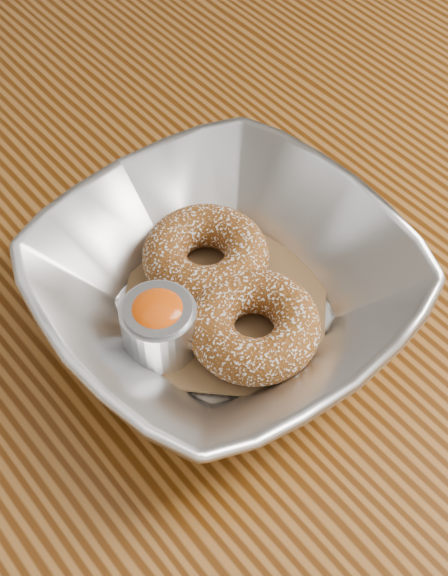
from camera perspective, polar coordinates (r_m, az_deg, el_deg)
ground_plane at (r=1.30m, az=0.82°, el=-17.83°), size 4.00×4.00×0.00m
table at (r=0.72m, az=1.40°, el=0.16°), size 1.20×0.80×0.75m
serving_bowl at (r=0.56m, az=0.00°, el=0.06°), size 0.25×0.25×0.06m
parchment at (r=0.58m, az=0.00°, el=-1.29°), size 0.21×0.21×0.00m
donut_back at (r=0.58m, az=-1.31°, el=2.30°), size 0.11×0.11×0.03m
donut_front at (r=0.54m, az=2.14°, el=-2.69°), size 0.10×0.10×0.03m
ramekin at (r=0.54m, az=-4.64°, el=-2.59°), size 0.05×0.05×0.05m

